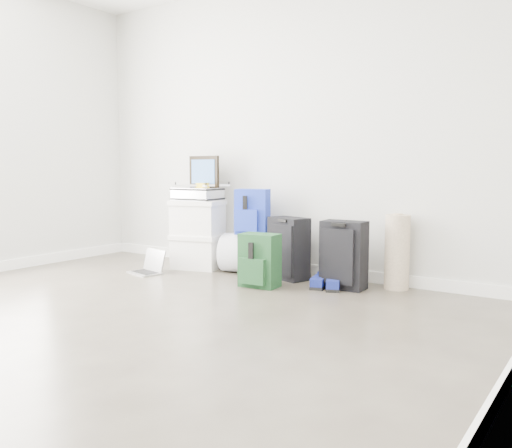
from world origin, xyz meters
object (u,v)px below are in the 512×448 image
Objects in this scene: large_suitcase at (288,248)px; boxes_stack at (198,234)px; duffel_bag at (254,254)px; carry_on at (343,255)px; briefcase at (198,194)px; laptop at (149,267)px.

boxes_stack is at bearing -160.11° from large_suitcase.
duffel_bag is 0.99m from carry_on.
briefcase reaches higher than carry_on.
carry_on is at bearing -20.49° from duffel_bag.
laptop is (-0.81, -0.55, -0.13)m from duffel_bag.
laptop is at bearing -158.58° from duffel_bag.
carry_on is (1.57, -0.04, -0.45)m from briefcase.
carry_on reaches higher than large_suitcase.
boxes_stack is 0.58m from laptop.
duffel_bag reaches higher than laptop.
large_suitcase is at bearing -12.19° from boxes_stack.
briefcase reaches higher than laptop.
laptop is at bearing -139.97° from large_suitcase.
carry_on is at bearing 26.20° from laptop.
briefcase reaches higher than boxes_stack.
boxes_stack is at bearing 176.19° from carry_on.
large_suitcase reaches higher than laptop.
boxes_stack reaches higher than large_suitcase.
boxes_stack is 1.01m from large_suitcase.
carry_on is (0.97, -0.13, 0.09)m from duffel_bag.
large_suitcase is 0.57m from carry_on.
carry_on reaches higher than duffel_bag.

